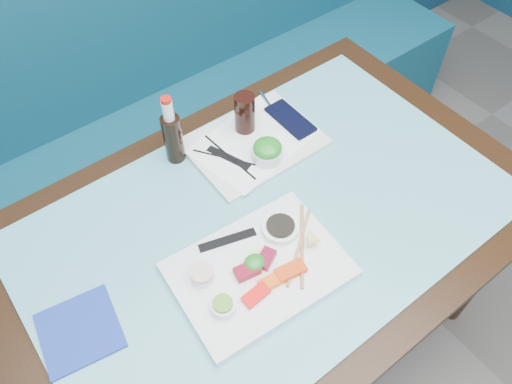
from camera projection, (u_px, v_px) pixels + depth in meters
booth_bench at (137, 135)px, 1.99m from camera, size 3.00×0.56×1.17m
dining_table at (269, 237)px, 1.35m from camera, size 1.40×0.90×0.75m
glass_top at (270, 218)px, 1.28m from camera, size 1.22×0.76×0.01m
sashimi_plate at (259, 270)px, 1.17m from camera, size 0.41×0.31×0.02m
salmon_left at (256, 295)px, 1.11m from camera, size 0.07×0.04×0.02m
salmon_mid at (272, 281)px, 1.13m from camera, size 0.07×0.04×0.01m
salmon_right at (290, 271)px, 1.15m from camera, size 0.08×0.05×0.02m
tuna_left at (247, 271)px, 1.15m from camera, size 0.06×0.04×0.02m
tuna_right at (266, 258)px, 1.17m from camera, size 0.06×0.05×0.02m
seaweed_garnish at (254, 263)px, 1.15m from camera, size 0.06×0.05×0.03m
ramekin_wasabi at (223, 307)px, 1.09m from camera, size 0.07×0.07×0.02m
wasabi_fill at (223, 303)px, 1.08m from camera, size 0.05×0.05×0.01m
ramekin_ginger at (202, 276)px, 1.14m from camera, size 0.07×0.07×0.02m
ginger_fill at (202, 273)px, 1.12m from camera, size 0.07×0.07×0.01m
soy_dish at (280, 228)px, 1.22m from camera, size 0.12×0.12×0.02m
soy_fill at (281, 226)px, 1.21m from camera, size 0.09×0.09×0.01m
lemon_wedge at (315, 239)px, 1.19m from camera, size 0.05×0.05×0.04m
chopstick_sleeve at (227, 240)px, 1.21m from camera, size 0.14×0.06×0.00m
wooden_chopstick_a at (299, 247)px, 1.19m from camera, size 0.18×0.14×0.01m
wooden_chopstick_b at (302, 244)px, 1.20m from camera, size 0.16×0.18×0.01m
serving_tray at (254, 143)px, 1.43m from camera, size 0.36×0.27×0.01m
paper_placemat at (254, 141)px, 1.42m from camera, size 0.36×0.29×0.00m
seaweed_bowl at (267, 154)px, 1.37m from camera, size 0.10×0.10×0.03m
seaweed_salad at (268, 148)px, 1.35m from camera, size 0.10×0.10×0.04m
cola_glass at (245, 113)px, 1.40m from camera, size 0.07×0.07×0.12m
navy_pouch at (290, 119)px, 1.47m from camera, size 0.07×0.16×0.01m
fork at (267, 101)px, 1.52m from camera, size 0.03×0.09×0.01m
black_chopstick_a at (227, 158)px, 1.38m from camera, size 0.12×0.17×0.01m
black_chopstick_b at (230, 157)px, 1.38m from camera, size 0.02×0.22×0.01m
tray_sleeve at (229, 158)px, 1.38m from camera, size 0.07×0.14×0.00m
cola_bottle_body at (173, 139)px, 1.34m from camera, size 0.05×0.05×0.15m
cola_bottle_neck at (168, 110)px, 1.26m from camera, size 0.03×0.03×0.06m
cola_bottle_cap at (166, 100)px, 1.23m from camera, size 0.03×0.03×0.01m
blue_napkin at (80, 331)px, 1.09m from camera, size 0.19×0.19×0.01m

